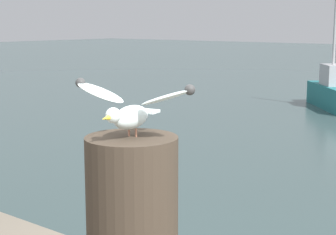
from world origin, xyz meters
The scene contains 3 objects.
mooring_post centered at (-0.57, -0.46, 1.62)m, with size 0.40×0.40×0.83m, color #382D23.
seagull centered at (-0.57, -0.47, 2.15)m, with size 0.58×0.39×0.24m.
boat_teal centered at (-5.19, 13.31, 0.45)m, with size 2.67×2.92×3.29m.
Camera 1 is at (1.00, -2.17, 2.52)m, focal length 59.37 mm.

